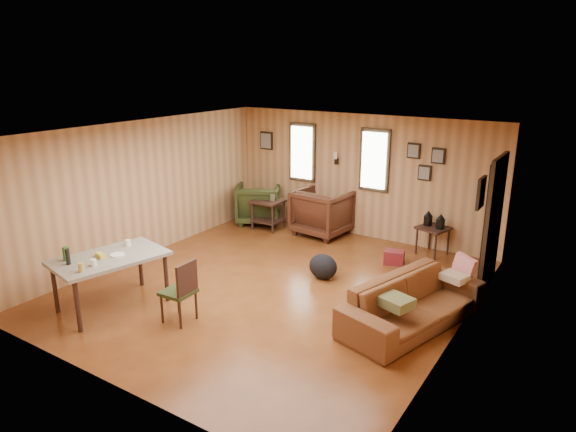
# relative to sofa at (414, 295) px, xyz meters

# --- Properties ---
(room) EXTENTS (5.54, 6.04, 2.44)m
(room) POSITION_rel_sofa_xyz_m (-2.03, 0.25, 0.78)
(room) COLOR brown
(room) RESTS_ON ground
(sofa) EXTENTS (1.23, 2.27, 0.85)m
(sofa) POSITION_rel_sofa_xyz_m (0.00, 0.00, 0.00)
(sofa) COLOR brown
(sofa) RESTS_ON ground
(recliner_brown) EXTENTS (1.08, 1.02, 1.02)m
(recliner_brown) POSITION_rel_sofa_xyz_m (-2.81, 2.61, 0.08)
(recliner_brown) COLOR #472315
(recliner_brown) RESTS_ON ground
(recliner_green) EXTENTS (1.18, 1.16, 0.91)m
(recliner_green) POSITION_rel_sofa_xyz_m (-4.35, 2.55, 0.03)
(recliner_green) COLOR #2F3719
(recliner_green) RESTS_ON ground
(end_table) EXTENTS (0.61, 0.55, 0.76)m
(end_table) POSITION_rel_sofa_xyz_m (-3.91, 2.28, 0.00)
(end_table) COLOR #392119
(end_table) RESTS_ON ground
(side_table) EXTENTS (0.62, 0.62, 0.79)m
(side_table) POSITION_rel_sofa_xyz_m (-0.60, 2.70, 0.11)
(side_table) COLOR #392119
(side_table) RESTS_ON ground
(cooler) EXTENTS (0.38, 0.31, 0.24)m
(cooler) POSITION_rel_sofa_xyz_m (-1.00, 1.89, -0.31)
(cooler) COLOR maroon
(cooler) RESTS_ON ground
(backpack) EXTENTS (0.56, 0.49, 0.41)m
(backpack) POSITION_rel_sofa_xyz_m (-1.73, 0.68, -0.22)
(backpack) COLOR black
(backpack) RESTS_ON ground
(sofa_pillows) EXTENTS (0.88, 1.75, 0.36)m
(sofa_pillows) POSITION_rel_sofa_xyz_m (0.12, 0.24, 0.08)
(sofa_pillows) COLOR brown
(sofa_pillows) RESTS_ON sofa
(dining_table) EXTENTS (1.21, 1.65, 0.98)m
(dining_table) POSITION_rel_sofa_xyz_m (-3.76, -1.80, 0.27)
(dining_table) COLOR gray
(dining_table) RESTS_ON ground
(dining_chair) EXTENTS (0.41, 0.41, 0.87)m
(dining_chair) POSITION_rel_sofa_xyz_m (-2.60, -1.58, 0.06)
(dining_chair) COLOR #2F3719
(dining_chair) RESTS_ON ground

